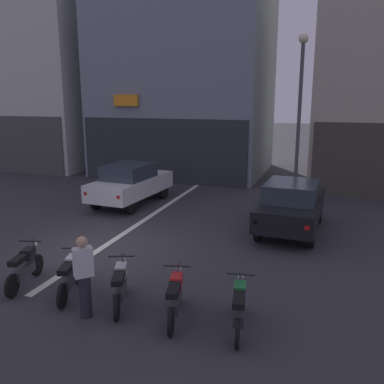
% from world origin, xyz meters
% --- Properties ---
extents(ground_plane, '(120.00, 120.00, 0.00)m').
position_xyz_m(ground_plane, '(0.00, 0.00, 0.00)').
color(ground_plane, '#333338').
extents(lane_centre_line, '(0.20, 18.00, 0.01)m').
position_xyz_m(lane_centre_line, '(0.00, 6.00, 0.00)').
color(lane_centre_line, silver).
rests_on(lane_centre_line, ground).
extents(building_corner_left, '(10.19, 7.65, 14.64)m').
position_xyz_m(building_corner_left, '(-12.49, 12.97, 7.30)').
color(building_corner_left, silver).
rests_on(building_corner_left, ground).
extents(building_mid_block, '(8.96, 7.56, 10.93)m').
position_xyz_m(building_mid_block, '(-1.86, 12.97, 5.45)').
color(building_mid_block, gray).
rests_on(building_mid_block, ground).
extents(car_white_crossing_near, '(2.07, 4.22, 1.64)m').
position_xyz_m(car_white_crossing_near, '(-1.45, 4.92, 0.89)').
color(car_white_crossing_near, black).
rests_on(car_white_crossing_near, ground).
extents(car_black_parked_kerbside, '(1.95, 4.18, 1.64)m').
position_xyz_m(car_black_parked_kerbside, '(5.00, 3.39, 0.89)').
color(car_black_parked_kerbside, black).
rests_on(car_black_parked_kerbside, ground).
extents(street_lamp, '(0.36, 0.36, 6.52)m').
position_xyz_m(street_lamp, '(4.84, 6.86, 3.99)').
color(street_lamp, '#47474C').
rests_on(street_lamp, ground).
extents(motorcycle_black_row_leftmost, '(0.56, 1.65, 0.98)m').
position_xyz_m(motorcycle_black_row_leftmost, '(-0.41, -2.54, 0.46)').
color(motorcycle_black_row_leftmost, black).
rests_on(motorcycle_black_row_leftmost, ground).
extents(motorcycle_white_row_left_mid, '(0.65, 1.62, 0.98)m').
position_xyz_m(motorcycle_white_row_left_mid, '(0.85, -2.61, 0.46)').
color(motorcycle_white_row_left_mid, black).
rests_on(motorcycle_white_row_left_mid, ground).
extents(motorcycle_silver_row_centre, '(0.71, 1.59, 0.98)m').
position_xyz_m(motorcycle_silver_row_centre, '(2.11, -2.69, 0.46)').
color(motorcycle_silver_row_centre, black).
rests_on(motorcycle_silver_row_centre, ground).
extents(motorcycle_red_row_right_mid, '(0.57, 1.64, 0.98)m').
position_xyz_m(motorcycle_red_row_right_mid, '(3.38, -2.82, 0.46)').
color(motorcycle_red_row_right_mid, black).
rests_on(motorcycle_red_row_right_mid, ground).
extents(motorcycle_green_row_rightmost, '(0.55, 1.66, 0.98)m').
position_xyz_m(motorcycle_green_row_rightmost, '(4.64, -2.81, 0.46)').
color(motorcycle_green_row_rightmost, black).
rests_on(motorcycle_green_row_rightmost, ground).
extents(person_by_motorcycles, '(0.41, 0.41, 1.67)m').
position_xyz_m(person_by_motorcycles, '(1.68, -3.32, 0.86)').
color(person_by_motorcycles, '#23232D').
rests_on(person_by_motorcycles, ground).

